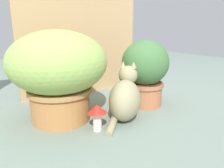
# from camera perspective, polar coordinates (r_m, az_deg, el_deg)

# --- Properties ---
(ground_plane) EXTENTS (6.00, 6.00, 0.00)m
(ground_plane) POSITION_cam_1_polar(r_m,az_deg,el_deg) (1.17, -0.41, -9.46)
(ground_plane) COLOR slate
(cardboard_backdrop) EXTENTS (0.92, 0.03, 0.82)m
(cardboard_backdrop) POSITION_cam_1_polar(r_m,az_deg,el_deg) (1.58, -8.42, 12.11)
(cardboard_backdrop) COLOR tan
(cardboard_backdrop) RESTS_ON ground
(grass_planter) EXTENTS (0.51, 0.51, 0.48)m
(grass_planter) POSITION_cam_1_polar(r_m,az_deg,el_deg) (1.11, -14.51, 3.75)
(grass_planter) COLOR #AD703D
(grass_planter) RESTS_ON ground
(leafy_planter) EXTENTS (0.30, 0.30, 0.42)m
(leafy_planter) POSITION_cam_1_polar(r_m,az_deg,el_deg) (1.33, 9.03, 3.59)
(leafy_planter) COLOR #AB6340
(leafy_planter) RESTS_ON ground
(cat) EXTENTS (0.34, 0.31, 0.32)m
(cat) POSITION_cam_1_polar(r_m,az_deg,el_deg) (1.13, 3.67, -3.67)
(cat) COLOR gray
(cat) RESTS_ON ground
(mushroom_ornament_red) EXTENTS (0.09, 0.09, 0.13)m
(mushroom_ornament_red) POSITION_cam_1_polar(r_m,az_deg,el_deg) (1.00, -4.12, -7.93)
(mushroom_ornament_red) COLOR silver
(mushroom_ornament_red) RESTS_ON ground
(mushroom_ornament_pink) EXTENTS (0.10, 0.10, 0.12)m
(mushroom_ornament_pink) POSITION_cam_1_polar(r_m,az_deg,el_deg) (1.12, -10.19, -5.98)
(mushroom_ornament_pink) COLOR silver
(mushroom_ornament_pink) RESTS_ON ground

